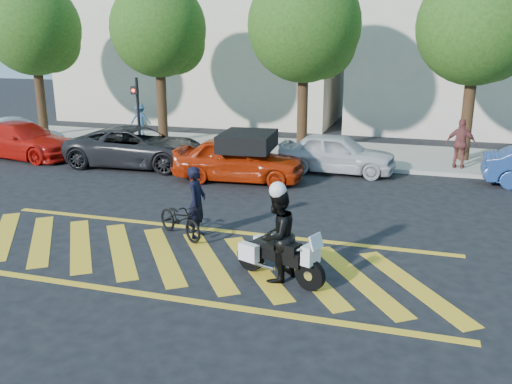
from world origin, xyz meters
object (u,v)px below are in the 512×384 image
(parked_far_left, at_px, (12,137))
(bicycle, at_px, (180,219))
(parked_mid_left, at_px, (138,147))
(red_convertible, at_px, (239,159))
(parked_mid_right, at_px, (337,153))
(police_motorcycle, at_px, (278,256))
(parked_left, at_px, (22,140))
(officer_bike, at_px, (197,202))
(officer_moto, at_px, (277,236))

(parked_far_left, bearing_deg, bicycle, -119.63)
(parked_far_left, height_order, parked_mid_left, parked_mid_left)
(red_convertible, height_order, parked_mid_right, red_convertible)
(bicycle, xyz_separation_m, parked_mid_right, (2.67, 7.78, 0.27))
(police_motorcycle, relative_size, parked_left, 0.41)
(parked_left, bearing_deg, officer_bike, -115.25)
(red_convertible, bearing_deg, parked_far_left, 77.49)
(officer_bike, bearing_deg, police_motorcycle, -130.16)
(officer_moto, relative_size, red_convertible, 0.43)
(officer_moto, height_order, parked_left, officer_moto)
(parked_mid_left, distance_m, parked_mid_right, 7.54)
(officer_bike, height_order, bicycle, officer_bike)
(bicycle, bearing_deg, police_motorcycle, -87.21)
(bicycle, xyz_separation_m, parked_left, (-10.08, 6.60, 0.27))
(officer_bike, xyz_separation_m, officer_moto, (2.52, -1.83, 0.06))
(police_motorcycle, bearing_deg, officer_moto, -121.08)
(red_convertible, relative_size, parked_far_left, 1.01)
(officer_bike, distance_m, officer_moto, 3.12)
(parked_mid_left, bearing_deg, red_convertible, -106.15)
(officer_bike, relative_size, parked_left, 0.36)
(officer_moto, bearing_deg, police_motorcycle, 148.92)
(officer_bike, relative_size, parked_mid_right, 0.42)
(parked_far_left, distance_m, parked_left, 1.05)
(bicycle, bearing_deg, parked_mid_right, 13.65)
(bicycle, height_order, parked_left, parked_left)
(bicycle, distance_m, parked_far_left, 13.10)
(officer_moto, bearing_deg, parked_mid_right, -156.73)
(officer_bike, xyz_separation_m, parked_far_left, (-11.41, 6.97, -0.16))
(bicycle, relative_size, police_motorcycle, 0.86)
(bicycle, distance_m, parked_mid_left, 8.15)
(police_motorcycle, distance_m, parked_mid_left, 11.33)
(parked_mid_left, height_order, parked_mid_right, parked_mid_left)
(officer_bike, height_order, parked_mid_left, officer_bike)
(red_convertible, distance_m, parked_mid_left, 4.54)
(police_motorcycle, height_order, parked_left, parked_left)
(bicycle, xyz_separation_m, parked_far_left, (-11.00, 7.11, 0.27))
(police_motorcycle, xyz_separation_m, parked_left, (-13.03, 8.28, 0.21))
(officer_bike, distance_m, parked_left, 12.32)
(bicycle, bearing_deg, parked_left, 89.39)
(officer_bike, xyz_separation_m, parked_mid_right, (2.26, 7.65, -0.17))
(bicycle, relative_size, parked_left, 0.35)
(bicycle, bearing_deg, parked_far_left, 89.72)
(parked_left, xyz_separation_m, parked_mid_right, (12.75, 1.18, 0.00))
(officer_moto, bearing_deg, bicycle, -98.41)
(parked_left, relative_size, parked_mid_left, 0.92)
(police_motorcycle, relative_size, parked_mid_right, 0.48)
(police_motorcycle, height_order, red_convertible, red_convertible)
(parked_left, bearing_deg, parked_mid_right, -78.29)
(parked_left, xyz_separation_m, parked_mid_left, (5.30, 0.00, 0.03))
(police_motorcycle, bearing_deg, parked_far_left, 169.47)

